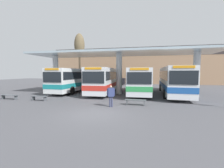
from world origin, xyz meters
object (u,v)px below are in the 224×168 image
Objects in this scene: pedestrian_waiting at (111,94)px; parked_car_street at (116,80)px; transit_bus_right_bay at (139,80)px; transit_bus_center_bay at (106,79)px; waiting_bench_far_platform at (39,97)px; transit_bus_left_bay at (76,79)px; poplar_tree_behind_left at (79,46)px; waiting_bench_near_pillar at (9,96)px; transit_bus_far_right_bay at (173,79)px; waiting_bench_mid_platform at (135,101)px.

pedestrian_waiting is 0.41× the size of parked_car_street.
transit_bus_right_bay is 2.45× the size of parked_car_street.
transit_bus_right_bay is 8.31m from pedestrian_waiting.
transit_bus_center_bay is 9.14m from waiting_bench_far_platform.
poplar_tree_behind_left is (-3.17, 8.47, 6.20)m from transit_bus_left_bay.
waiting_bench_near_pillar is at bearing 26.40° from transit_bus_right_bay.
pedestrian_waiting is at bearing 131.42° from transit_bus_left_bay.
transit_bus_right_bay reaches higher than waiting_bench_far_platform.
transit_bus_far_right_bay reaches higher than waiting_bench_far_platform.
transit_bus_left_bay is at bearing 1.09° from transit_bus_far_right_bay.
poplar_tree_behind_left is at bearing -49.22° from transit_bus_center_bay.
transit_bus_far_right_bay is at bearing -176.12° from transit_bus_right_bay.
transit_bus_right_bay is at bearing -36.56° from poplar_tree_behind_left.
transit_bus_center_bay is 1.16× the size of transit_bus_right_bay.
waiting_bench_near_pillar is at bearing -91.87° from poplar_tree_behind_left.
transit_bus_left_bay is at bearing -106.29° from parked_car_street.
transit_bus_left_bay is 2.62× the size of parked_car_street.
waiting_bench_far_platform is at bearing -100.97° from parked_car_street.
poplar_tree_behind_left is at bearing 88.13° from waiting_bench_near_pillar.
poplar_tree_behind_left reaches higher than pedestrian_waiting.
transit_bus_center_bay is 13.00m from poplar_tree_behind_left.
transit_bus_right_bay is 14.30m from parked_car_street.
transit_bus_far_right_bay reaches higher than transit_bus_right_bay.
transit_bus_left_bay reaches higher than waiting_bench_far_platform.
waiting_bench_near_pillar is at bearing 25.48° from transit_bus_far_right_bay.
poplar_tree_behind_left reaches higher than waiting_bench_mid_platform.
transit_bus_right_bay is (9.13, -0.65, -0.01)m from transit_bus_left_bay.
waiting_bench_near_pillar is 3.50m from waiting_bench_far_platform.
transit_bus_right_bay is at bearing 169.29° from transit_bus_center_bay.
waiting_bench_near_pillar is 0.46× the size of parked_car_street.
transit_bus_center_bay is 7.00× the size of pedestrian_waiting.
waiting_bench_mid_platform is at bearing 9.68° from pedestrian_waiting.
waiting_bench_far_platform is (3.50, 0.00, -0.01)m from waiting_bench_near_pillar.
waiting_bench_mid_platform is (9.09, -7.59, -1.47)m from transit_bus_left_bay.
waiting_bench_mid_platform is at bearing 0.00° from waiting_bench_far_platform.
pedestrian_waiting is at bearing -80.58° from parked_car_street.
transit_bus_center_bay is 9.19m from pedestrian_waiting.
waiting_bench_far_platform is at bearing 0.00° from waiting_bench_near_pillar.
transit_bus_right_bay is (4.56, -0.71, -0.03)m from transit_bus_center_bay.
waiting_bench_far_platform is at bearing 90.26° from transit_bus_left_bay.
waiting_bench_near_pillar is at bearing 180.00° from waiting_bench_mid_platform.
transit_bus_center_bay is 11.36m from waiting_bench_near_pillar.
transit_bus_right_bay is at bearing 7.93° from transit_bus_far_right_bay.
transit_bus_left_bay is 10.97m from poplar_tree_behind_left.
transit_bus_far_right_bay is 16.04m from parked_car_street.
transit_bus_left_bay is 4.57m from transit_bus_center_bay.
poplar_tree_behind_left is (-7.74, 8.41, 6.19)m from transit_bus_center_bay.
transit_bus_left_bay is 5.72× the size of waiting_bench_near_pillar.
waiting_bench_near_pillar is (-3.69, -7.59, -1.47)m from transit_bus_left_bay.
transit_bus_right_bay reaches higher than parked_car_street.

